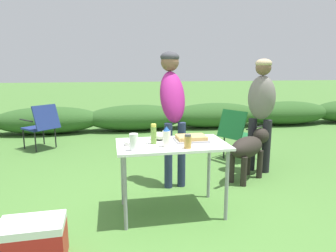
{
  "coord_description": "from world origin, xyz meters",
  "views": [
    {
      "loc": [
        -0.59,
        -2.86,
        1.48
      ],
      "look_at": [
        -0.01,
        0.14,
        0.89
      ],
      "focal_mm": 32.0,
      "sensor_mm": 36.0,
      "label": 1
    }
  ],
  "objects_px": {
    "spice_jar": "(188,141)",
    "camp_chair_near_hedge": "(42,124)",
    "mixing_bowl": "(159,136)",
    "mayo_bottle": "(167,137)",
    "cooler_box": "(33,242)",
    "standing_person_in_navy_coat": "(172,100)",
    "food_tray": "(191,138)",
    "paper_cup_stack": "(134,142)",
    "plate_stack": "(135,143)",
    "standing_person_in_red_jacket": "(261,104)",
    "dog": "(249,148)",
    "camp_chair_green_behind_table": "(238,132)",
    "folding_table": "(172,151)",
    "relish_jar": "(154,134)"
  },
  "relations": [
    {
      "from": "spice_jar",
      "to": "camp_chair_near_hedge",
      "type": "relative_size",
      "value": 0.16
    },
    {
      "from": "mixing_bowl",
      "to": "camp_chair_near_hedge",
      "type": "height_order",
      "value": "camp_chair_near_hedge"
    },
    {
      "from": "mayo_bottle",
      "to": "cooler_box",
      "type": "distance_m",
      "value": 1.41
    },
    {
      "from": "spice_jar",
      "to": "standing_person_in_navy_coat",
      "type": "height_order",
      "value": "standing_person_in_navy_coat"
    },
    {
      "from": "food_tray",
      "to": "paper_cup_stack",
      "type": "relative_size",
      "value": 2.13
    },
    {
      "from": "plate_stack",
      "to": "standing_person_in_red_jacket",
      "type": "xyz_separation_m",
      "value": [
        1.86,
        1.0,
        0.23
      ]
    },
    {
      "from": "mixing_bowl",
      "to": "dog",
      "type": "bearing_deg",
      "value": 22.83
    },
    {
      "from": "camp_chair_near_hedge",
      "to": "paper_cup_stack",
      "type": "bearing_deg",
      "value": -107.46
    },
    {
      "from": "camp_chair_green_behind_table",
      "to": "food_tray",
      "type": "bearing_deg",
      "value": -68.43
    },
    {
      "from": "folding_table",
      "to": "dog",
      "type": "xyz_separation_m",
      "value": [
        1.21,
        0.73,
        -0.23
      ]
    },
    {
      "from": "food_tray",
      "to": "spice_jar",
      "type": "distance_m",
      "value": 0.3
    },
    {
      "from": "paper_cup_stack",
      "to": "camp_chair_near_hedge",
      "type": "bearing_deg",
      "value": 115.21
    },
    {
      "from": "mixing_bowl",
      "to": "cooler_box",
      "type": "xyz_separation_m",
      "value": [
        -1.11,
        -0.8,
        -0.61
      ]
    },
    {
      "from": "folding_table",
      "to": "standing_person_in_navy_coat",
      "type": "height_order",
      "value": "standing_person_in_navy_coat"
    },
    {
      "from": "cooler_box",
      "to": "spice_jar",
      "type": "bearing_deg",
      "value": 15.14
    },
    {
      "from": "mixing_bowl",
      "to": "mayo_bottle",
      "type": "distance_m",
      "value": 0.31
    },
    {
      "from": "standing_person_in_red_jacket",
      "to": "relish_jar",
      "type": "bearing_deg",
      "value": -108.1
    },
    {
      "from": "plate_stack",
      "to": "paper_cup_stack",
      "type": "distance_m",
      "value": 0.23
    },
    {
      "from": "standing_person_in_navy_coat",
      "to": "standing_person_in_red_jacket",
      "type": "relative_size",
      "value": 1.05
    },
    {
      "from": "paper_cup_stack",
      "to": "standing_person_in_red_jacket",
      "type": "distance_m",
      "value": 2.25
    },
    {
      "from": "paper_cup_stack",
      "to": "camp_chair_green_behind_table",
      "type": "xyz_separation_m",
      "value": [
        1.8,
        1.75,
        -0.35
      ]
    },
    {
      "from": "plate_stack",
      "to": "dog",
      "type": "height_order",
      "value": "plate_stack"
    },
    {
      "from": "mixing_bowl",
      "to": "standing_person_in_red_jacket",
      "type": "distance_m",
      "value": 1.81
    },
    {
      "from": "plate_stack",
      "to": "mayo_bottle",
      "type": "distance_m",
      "value": 0.33
    },
    {
      "from": "camp_chair_near_hedge",
      "to": "standing_person_in_red_jacket",
      "type": "bearing_deg",
      "value": -71.85
    },
    {
      "from": "camp_chair_near_hedge",
      "to": "cooler_box",
      "type": "bearing_deg",
      "value": -122.46
    },
    {
      "from": "mayo_bottle",
      "to": "relish_jar",
      "type": "bearing_deg",
      "value": 127.96
    },
    {
      "from": "food_tray",
      "to": "camp_chair_near_hedge",
      "type": "xyz_separation_m",
      "value": [
        -2.06,
        2.81,
        -0.3
      ]
    },
    {
      "from": "folding_table",
      "to": "mixing_bowl",
      "type": "relative_size",
      "value": 6.05
    },
    {
      "from": "standing_person_in_navy_coat",
      "to": "standing_person_in_red_jacket",
      "type": "distance_m",
      "value": 1.35
    },
    {
      "from": "paper_cup_stack",
      "to": "camp_chair_near_hedge",
      "type": "relative_size",
      "value": 0.19
    },
    {
      "from": "paper_cup_stack",
      "to": "spice_jar",
      "type": "bearing_deg",
      "value": -1.4
    },
    {
      "from": "standing_person_in_red_jacket",
      "to": "cooler_box",
      "type": "xyz_separation_m",
      "value": [
        -2.71,
        -1.62,
        -0.82
      ]
    },
    {
      "from": "standing_person_in_navy_coat",
      "to": "camp_chair_green_behind_table",
      "type": "relative_size",
      "value": 2.02
    },
    {
      "from": "dog",
      "to": "camp_chair_green_behind_table",
      "type": "relative_size",
      "value": 1.04
    },
    {
      "from": "folding_table",
      "to": "spice_jar",
      "type": "height_order",
      "value": "spice_jar"
    },
    {
      "from": "spice_jar",
      "to": "standing_person_in_navy_coat",
      "type": "bearing_deg",
      "value": 86.71
    },
    {
      "from": "relish_jar",
      "to": "mixing_bowl",
      "type": "bearing_deg",
      "value": 64.99
    },
    {
      "from": "plate_stack",
      "to": "standing_person_in_navy_coat",
      "type": "relative_size",
      "value": 0.13
    },
    {
      "from": "standing_person_in_navy_coat",
      "to": "camp_chair_near_hedge",
      "type": "relative_size",
      "value": 2.02
    },
    {
      "from": "mixing_bowl",
      "to": "camp_chair_green_behind_table",
      "type": "distance_m",
      "value": 2.05
    },
    {
      "from": "spice_jar",
      "to": "cooler_box",
      "type": "distance_m",
      "value": 1.52
    },
    {
      "from": "standing_person_in_red_jacket",
      "to": "camp_chair_near_hedge",
      "type": "height_order",
      "value": "standing_person_in_red_jacket"
    },
    {
      "from": "camp_chair_near_hedge",
      "to": "relish_jar",
      "type": "bearing_deg",
      "value": -102.54
    },
    {
      "from": "folding_table",
      "to": "standing_person_in_navy_coat",
      "type": "distance_m",
      "value": 0.91
    },
    {
      "from": "mixing_bowl",
      "to": "camp_chair_near_hedge",
      "type": "xyz_separation_m",
      "value": [
        -1.74,
        2.69,
        -0.31
      ]
    },
    {
      "from": "spice_jar",
      "to": "standing_person_in_red_jacket",
      "type": "height_order",
      "value": "standing_person_in_red_jacket"
    },
    {
      "from": "standing_person_in_navy_coat",
      "to": "cooler_box",
      "type": "xyz_separation_m",
      "value": [
        -1.38,
        -1.4,
        -0.92
      ]
    },
    {
      "from": "mixing_bowl",
      "to": "paper_cup_stack",
      "type": "relative_size",
      "value": 1.15
    },
    {
      "from": "food_tray",
      "to": "relish_jar",
      "type": "relative_size",
      "value": 1.67
    }
  ]
}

